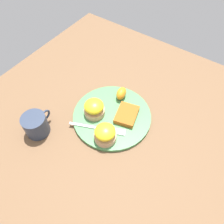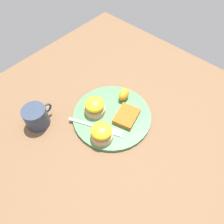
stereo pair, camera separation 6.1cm
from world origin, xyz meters
name	(u,v)px [view 1 (the left image)]	position (x,y,z in m)	size (l,w,h in m)	color
ground_plane	(112,117)	(0.00, 0.00, 0.00)	(1.10, 1.10, 0.00)	brown
plate	(112,116)	(0.00, 0.00, 0.01)	(0.31, 0.31, 0.01)	#47844C
sandwich_benedict_left	(94,108)	(-0.03, 0.06, 0.05)	(0.08, 0.08, 0.07)	tan
sandwich_benedict_right	(105,134)	(-0.10, -0.04, 0.05)	(0.08, 0.08, 0.07)	tan
hashbrown_patty	(127,115)	(0.03, -0.05, 0.02)	(0.10, 0.08, 0.02)	#A3541A
orange_wedge	(121,93)	(0.10, 0.02, 0.04)	(0.06, 0.04, 0.04)	orange
fork	(101,129)	(-0.08, 0.00, 0.02)	(0.10, 0.20, 0.00)	silver
cup	(36,125)	(-0.21, 0.19, 0.04)	(0.12, 0.09, 0.08)	#2D384C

